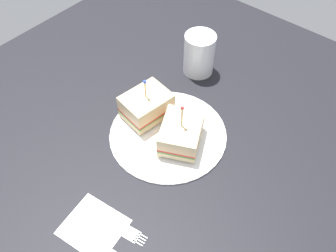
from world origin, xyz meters
TOP-DOWN VIEW (x-y plane):
  - ground_plane at (0.00, 0.00)cm, footprint 104.12×104.12cm
  - plate at (0.00, 0.00)cm, footprint 24.09×24.09cm
  - sandwich_half_front at (6.64, -0.91)cm, footprint 8.78×10.61cm
  - sandwich_half_back at (-3.37, 0.21)cm, footprint 10.97×11.93cm
  - drink_glass at (7.24, -19.87)cm, footprint 7.20×7.20cm
  - napkin at (-3.13, 23.61)cm, footprint 11.17×10.33cm
  - fork at (-6.81, 20.81)cm, footprint 13.25×3.49cm
  - knife at (-7.00, 25.20)cm, footprint 13.69×2.93cm

SIDE VIEW (x-z plane):
  - ground_plane at x=0.00cm, z-range -2.00..0.00cm
  - napkin at x=-3.13cm, z-range 0.00..0.15cm
  - fork at x=-6.81cm, z-range 0.00..0.35cm
  - knife at x=-7.00cm, z-range 0.00..0.35cm
  - plate at x=0.00cm, z-range 0.00..0.84cm
  - sandwich_half_back at x=-3.37cm, z-range -1.79..8.31cm
  - sandwich_half_front at x=6.64cm, z-range -1.38..8.44cm
  - drink_glass at x=7.24cm, z-range -0.64..9.31cm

